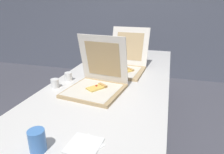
% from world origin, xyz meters
% --- Properties ---
extents(wall_back, '(10.00, 0.10, 2.60)m').
position_xyz_m(wall_back, '(0.00, 2.83, 1.30)').
color(wall_back, slate).
rests_on(wall_back, ground).
extents(table, '(0.92, 2.31, 0.73)m').
position_xyz_m(table, '(0.00, 0.64, 0.69)').
color(table, silver).
rests_on(table, ground).
extents(pizza_box_front, '(0.43, 0.43, 0.40)m').
position_xyz_m(pizza_box_front, '(-0.05, 0.31, 0.79)').
color(pizza_box_front, tan).
rests_on(pizza_box_front, table).
extents(pizza_box_middle, '(0.41, 0.53, 0.38)m').
position_xyz_m(pizza_box_middle, '(0.04, 0.82, 0.78)').
color(pizza_box_middle, tan).
rests_on(pizza_box_middle, table).
extents(cup_white_far, '(0.06, 0.06, 0.07)m').
position_xyz_m(cup_white_far, '(-0.24, 0.99, 0.76)').
color(cup_white_far, white).
rests_on(cup_white_far, table).
extents(cup_white_near_left, '(0.06, 0.06, 0.07)m').
position_xyz_m(cup_white_near_left, '(-0.38, 0.28, 0.76)').
color(cup_white_near_left, white).
rests_on(cup_white_near_left, table).
extents(cup_white_near_center, '(0.06, 0.06, 0.07)m').
position_xyz_m(cup_white_near_center, '(-0.35, 0.44, 0.76)').
color(cup_white_near_center, white).
rests_on(cup_white_near_center, table).
extents(cup_white_mid, '(0.06, 0.06, 0.07)m').
position_xyz_m(cup_white_mid, '(-0.29, 0.75, 0.76)').
color(cup_white_mid, white).
rests_on(cup_white_mid, table).
extents(cup_printed_front, '(0.07, 0.07, 0.10)m').
position_xyz_m(cup_printed_front, '(-0.08, -0.36, 0.78)').
color(cup_printed_front, '#477FCC').
rests_on(cup_printed_front, table).
extents(napkin_pile, '(0.17, 0.17, 0.01)m').
position_xyz_m(napkin_pile, '(0.10, -0.28, 0.73)').
color(napkin_pile, white).
rests_on(napkin_pile, table).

